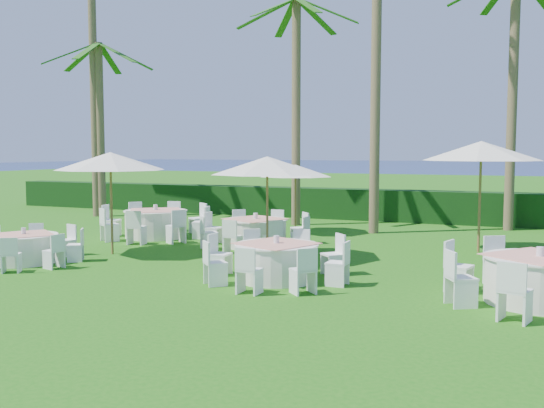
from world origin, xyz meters
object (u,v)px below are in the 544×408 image
Objects in this scene: banquet_table_e at (256,232)px; umbrella_b at (267,165)px; banquet_table_b at (276,261)px; umbrella_d at (481,151)px; banquet_table_d at (156,223)px; banquet_table_a at (24,248)px; umbrella_a at (110,161)px; banquet_table_c at (539,279)px; umbrella_c at (295,171)px.

umbrella_b reaches higher than banquet_table_e.
umbrella_d is (3.62, 5.33, 2.29)m from banquet_table_b.
banquet_table_d is at bearing 172.91° from banquet_table_e.
umbrella_a is (1.17, 1.84, 2.06)m from banquet_table_a.
banquet_table_d is at bearing 103.17° from umbrella_a.
banquet_table_b is 0.91× the size of banquet_table_c.
banquet_table_a is 0.91× the size of umbrella_d.
banquet_table_c is 6.86m from umbrella_b.
umbrella_c is at bearing 35.76° from banquet_table_d.
banquet_table_e is (-7.29, 3.88, -0.03)m from banquet_table_c.
banquet_table_d is 3.67m from banquet_table_e.
banquet_table_a is 11.41m from banquet_table_c.
umbrella_d is (9.53, 0.99, 2.24)m from banquet_table_d.
banquet_table_a is 6.06m from banquet_table_e.
banquet_table_d is at bearing 143.72° from banquet_table_b.
umbrella_d is at bearing 55.78° from banquet_table_b.
umbrella_b is at bearing 160.30° from banquet_table_c.
umbrella_d reaches higher than banquet_table_a.
banquet_table_d is (-5.90, 4.33, 0.04)m from banquet_table_b.
umbrella_b is at bearing -56.89° from banquet_table_e.
banquet_table_b is at bearing -124.22° from umbrella_d.
umbrella_c is at bearing 164.30° from umbrella_d.
umbrella_b is at bearing 13.57° from umbrella_a.
banquet_table_a is 11.83m from umbrella_d.
banquet_table_e is 3.50m from umbrella_c.
umbrella_a reaches higher than banquet_table_b.
banquet_table_b is at bearing -13.62° from umbrella_a.
banquet_table_a is at bearing -177.05° from banquet_table_c.
umbrella_b is at bearing 28.48° from banquet_table_a.
banquet_table_e is (3.65, -0.45, -0.04)m from banquet_table_d.
umbrella_d reaches higher than umbrella_c.
banquet_table_d is at bearing 155.94° from umbrella_b.
banquet_table_a is 6.38m from banquet_table_b.
banquet_table_b is 1.24× the size of umbrella_c.
banquet_table_e is at bearing 47.46° from banquet_table_a.
banquet_table_c is at bearing -21.62° from banquet_table_d.
umbrella_b reaches higher than banquet_table_a.
umbrella_d is at bearing 24.82° from umbrella_a.
umbrella_b is at bearing -77.44° from umbrella_c.
banquet_table_d is 3.73m from umbrella_a.
banquet_table_d is at bearing 84.74° from banquet_table_a.
banquet_table_a is 0.81× the size of banquet_table_d.
banquet_table_e is at bearing 120.18° from banquet_table_b.
umbrella_c is at bearing 62.73° from umbrella_a.
umbrella_a is 4.12m from umbrella_b.
banquet_table_e reaches higher than banquet_table_a.
banquet_table_b is 0.98× the size of banquet_table_e.
umbrella_a is (-10.22, 1.26, 1.98)m from banquet_table_c.
banquet_table_a is 6.21m from umbrella_b.
umbrella_b reaches higher than banquet_table_c.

